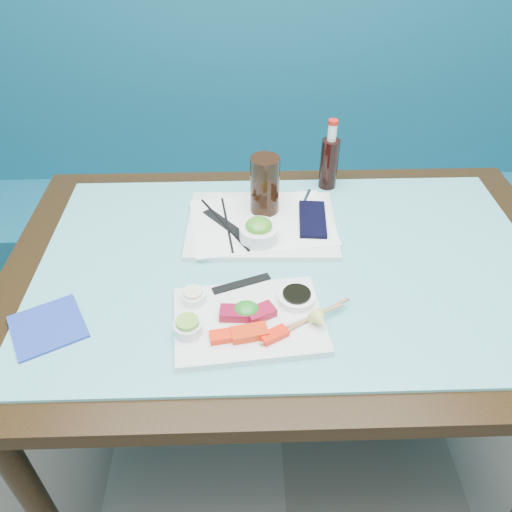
{
  "coord_description": "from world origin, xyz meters",
  "views": [
    {
      "loc": [
        -0.11,
        0.52,
        1.55
      ],
      "look_at": [
        -0.08,
        1.42,
        0.8
      ],
      "focal_mm": 35.0,
      "sensor_mm": 36.0,
      "label": 1
    }
  ],
  "objects_px": {
    "sashimi_plate": "(249,320)",
    "cola_bottle_body": "(329,164)",
    "booth_bench": "(270,202)",
    "seaweed_bowl": "(259,233)",
    "blue_napkin": "(48,327)",
    "cola_glass": "(265,185)",
    "serving_tray": "(262,224)",
    "dining_table": "(288,288)"
  },
  "relations": [
    {
      "from": "sashimi_plate",
      "to": "cola_bottle_body",
      "type": "height_order",
      "value": "cola_bottle_body"
    },
    {
      "from": "booth_bench",
      "to": "cola_bottle_body",
      "type": "bearing_deg",
      "value": -74.36
    },
    {
      "from": "booth_bench",
      "to": "seaweed_bowl",
      "type": "bearing_deg",
      "value": -95.47
    },
    {
      "from": "booth_bench",
      "to": "blue_napkin",
      "type": "distance_m",
      "value": 1.23
    },
    {
      "from": "seaweed_bowl",
      "to": "sashimi_plate",
      "type": "bearing_deg",
      "value": -96.38
    },
    {
      "from": "cola_glass",
      "to": "blue_napkin",
      "type": "xyz_separation_m",
      "value": [
        -0.48,
        -0.4,
        -0.09
      ]
    },
    {
      "from": "booth_bench",
      "to": "sashimi_plate",
      "type": "xyz_separation_m",
      "value": [
        -0.1,
        -1.04,
        0.39
      ]
    },
    {
      "from": "serving_tray",
      "to": "blue_napkin",
      "type": "height_order",
      "value": "serving_tray"
    },
    {
      "from": "seaweed_bowl",
      "to": "blue_napkin",
      "type": "xyz_separation_m",
      "value": [
        -0.46,
        -0.27,
        -0.03
      ]
    },
    {
      "from": "dining_table",
      "to": "cola_bottle_body",
      "type": "xyz_separation_m",
      "value": [
        0.14,
        0.34,
        0.17
      ]
    },
    {
      "from": "cola_bottle_body",
      "to": "sashimi_plate",
      "type": "bearing_deg",
      "value": -114.01
    },
    {
      "from": "cola_glass",
      "to": "blue_napkin",
      "type": "bearing_deg",
      "value": -139.88
    },
    {
      "from": "sashimi_plate",
      "to": "cola_bottle_body",
      "type": "bearing_deg",
      "value": 60.21
    },
    {
      "from": "sashimi_plate",
      "to": "blue_napkin",
      "type": "xyz_separation_m",
      "value": [
        -0.43,
        0.0,
        -0.01
      ]
    },
    {
      "from": "dining_table",
      "to": "cola_glass",
      "type": "xyz_separation_m",
      "value": [
        -0.05,
        0.2,
        0.19
      ]
    },
    {
      "from": "sashimi_plate",
      "to": "serving_tray",
      "type": "height_order",
      "value": "sashimi_plate"
    },
    {
      "from": "dining_table",
      "to": "sashimi_plate",
      "type": "bearing_deg",
      "value": -117.39
    },
    {
      "from": "serving_tray",
      "to": "seaweed_bowl",
      "type": "bearing_deg",
      "value": -95.83
    },
    {
      "from": "serving_tray",
      "to": "cola_bottle_body",
      "type": "bearing_deg",
      "value": 46.24
    },
    {
      "from": "blue_napkin",
      "to": "serving_tray",
      "type": "bearing_deg",
      "value": 36.6
    },
    {
      "from": "booth_bench",
      "to": "cola_glass",
      "type": "height_order",
      "value": "booth_bench"
    },
    {
      "from": "dining_table",
      "to": "blue_napkin",
      "type": "distance_m",
      "value": 0.57
    },
    {
      "from": "cola_glass",
      "to": "blue_napkin",
      "type": "height_order",
      "value": "cola_glass"
    },
    {
      "from": "dining_table",
      "to": "seaweed_bowl",
      "type": "bearing_deg",
      "value": 136.29
    },
    {
      "from": "booth_bench",
      "to": "seaweed_bowl",
      "type": "distance_m",
      "value": 0.88
    },
    {
      "from": "booth_bench",
      "to": "cola_glass",
      "type": "relative_size",
      "value": 18.78
    },
    {
      "from": "seaweed_bowl",
      "to": "cola_bottle_body",
      "type": "bearing_deg",
      "value": 52.19
    },
    {
      "from": "seaweed_bowl",
      "to": "cola_bottle_body",
      "type": "height_order",
      "value": "cola_bottle_body"
    },
    {
      "from": "sashimi_plate",
      "to": "seaweed_bowl",
      "type": "distance_m",
      "value": 0.27
    },
    {
      "from": "serving_tray",
      "to": "cola_bottle_body",
      "type": "height_order",
      "value": "cola_bottle_body"
    },
    {
      "from": "serving_tray",
      "to": "blue_napkin",
      "type": "bearing_deg",
      "value": -141.63
    },
    {
      "from": "booth_bench",
      "to": "serving_tray",
      "type": "bearing_deg",
      "value": -95.24
    },
    {
      "from": "cola_bottle_body",
      "to": "seaweed_bowl",
      "type": "bearing_deg",
      "value": -127.81
    },
    {
      "from": "cola_glass",
      "to": "cola_bottle_body",
      "type": "height_order",
      "value": "cola_glass"
    },
    {
      "from": "sashimi_plate",
      "to": "booth_bench",
      "type": "bearing_deg",
      "value": 78.51
    },
    {
      "from": "cola_bottle_body",
      "to": "dining_table",
      "type": "bearing_deg",
      "value": -111.95
    },
    {
      "from": "dining_table",
      "to": "serving_tray",
      "type": "xyz_separation_m",
      "value": [
        -0.06,
        0.15,
        0.1
      ]
    },
    {
      "from": "cola_glass",
      "to": "cola_bottle_body",
      "type": "relative_size",
      "value": 1.08
    },
    {
      "from": "sashimi_plate",
      "to": "cola_bottle_body",
      "type": "distance_m",
      "value": 0.6
    },
    {
      "from": "dining_table",
      "to": "serving_tray",
      "type": "bearing_deg",
      "value": 113.64
    },
    {
      "from": "blue_napkin",
      "to": "cola_glass",
      "type": "bearing_deg",
      "value": 40.12
    },
    {
      "from": "dining_table",
      "to": "serving_tray",
      "type": "relative_size",
      "value": 3.59
    }
  ]
}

